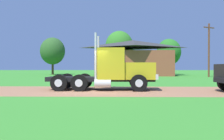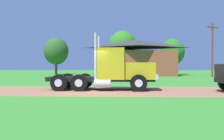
% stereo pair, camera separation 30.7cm
% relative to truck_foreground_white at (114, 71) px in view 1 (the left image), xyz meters
% --- Properties ---
extents(ground_plane, '(200.00, 200.00, 0.00)m').
position_rel_truck_foreground_white_xyz_m(ground_plane, '(-1.63, -0.58, -1.26)').
color(ground_plane, '#3A8E2C').
extents(dirt_track, '(120.00, 6.38, 0.01)m').
position_rel_truck_foreground_white_xyz_m(dirt_track, '(-1.63, -0.58, -1.25)').
color(dirt_track, '#A26E4C').
rests_on(dirt_track, ground_plane).
extents(truck_foreground_white, '(7.09, 2.65, 3.62)m').
position_rel_truck_foreground_white_xyz_m(truck_foreground_white, '(0.00, 0.00, 0.00)').
color(truck_foreground_white, black).
rests_on(truck_foreground_white, ground_plane).
extents(shed_building, '(13.39, 7.79, 6.11)m').
position_rel_truck_foreground_white_xyz_m(shed_building, '(2.79, 26.35, 1.69)').
color(shed_building, '#974D34').
rests_on(shed_building, ground_plane).
extents(utility_pole_near, '(1.99, 1.20, 7.96)m').
position_rel_truck_foreground_white_xyz_m(utility_pole_near, '(13.74, 20.84, 2.97)').
color(utility_pole_near, brown).
rests_on(utility_pole_near, ground_plane).
extents(tree_left, '(4.84, 4.84, 7.29)m').
position_rel_truck_foreground_white_xyz_m(tree_left, '(-12.70, 31.86, 3.36)').
color(tree_left, '#513823').
rests_on(tree_left, ground_plane).
extents(tree_mid, '(5.40, 5.40, 8.49)m').
position_rel_truck_foreground_white_xyz_m(tree_mid, '(0.42, 31.58, 4.25)').
color(tree_mid, '#513823').
rests_on(tree_mid, ground_plane).
extents(tree_right, '(4.72, 4.72, 7.01)m').
position_rel_truck_foreground_white_xyz_m(tree_right, '(10.15, 32.33, 3.15)').
color(tree_right, '#513823').
rests_on(tree_right, ground_plane).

